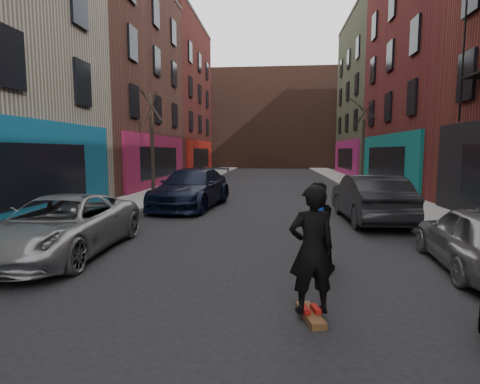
% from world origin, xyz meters
% --- Properties ---
extents(sidewalk_left, '(2.50, 84.00, 0.13)m').
position_xyz_m(sidewalk_left, '(-6.25, 30.00, 0.07)').
color(sidewalk_left, gray).
rests_on(sidewalk_left, ground).
extents(sidewalk_right, '(2.50, 84.00, 0.13)m').
position_xyz_m(sidewalk_right, '(6.25, 30.00, 0.07)').
color(sidewalk_right, gray).
rests_on(sidewalk_right, ground).
extents(building_far, '(40.00, 10.00, 14.00)m').
position_xyz_m(building_far, '(0.00, 56.00, 7.00)').
color(building_far, '#47281E').
rests_on(building_far, ground).
extents(tree_left_far, '(2.00, 2.00, 6.50)m').
position_xyz_m(tree_left_far, '(-6.20, 18.00, 3.38)').
color(tree_left_far, black).
rests_on(tree_left_far, sidewalk_left).
extents(tree_right_far, '(2.00, 2.00, 6.80)m').
position_xyz_m(tree_right_far, '(6.20, 24.00, 3.53)').
color(tree_right_far, black).
rests_on(tree_right_far, sidewalk_right).
extents(parked_left_far, '(2.47, 5.09, 1.39)m').
position_xyz_m(parked_left_far, '(-4.60, 6.55, 0.70)').
color(parked_left_far, gray).
rests_on(parked_left_far, ground).
extents(parked_left_end, '(2.98, 6.02, 1.68)m').
position_xyz_m(parked_left_end, '(-3.20, 14.20, 0.84)').
color(parked_left_end, black).
rests_on(parked_left_end, ground).
extents(parked_right_far, '(2.00, 4.17, 1.38)m').
position_xyz_m(parked_right_far, '(4.60, 6.17, 0.69)').
color(parked_right_far, gray).
rests_on(parked_right_far, ground).
extents(parked_right_end, '(1.90, 5.02, 1.64)m').
position_xyz_m(parked_right_end, '(3.71, 11.58, 0.82)').
color(parked_right_end, black).
rests_on(parked_right_end, ground).
extents(skateboard, '(0.40, 0.83, 0.10)m').
position_xyz_m(skateboard, '(0.98, 3.62, 0.05)').
color(skateboard, brown).
rests_on(skateboard, ground).
extents(skateboarder, '(0.77, 0.60, 1.88)m').
position_xyz_m(skateboarder, '(0.98, 3.62, 1.04)').
color(skateboarder, black).
rests_on(skateboarder, skateboard).
extents(pedestrian, '(0.98, 0.82, 1.81)m').
position_xyz_m(pedestrian, '(1.28, 5.98, 0.91)').
color(pedestrian, black).
rests_on(pedestrian, ground).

